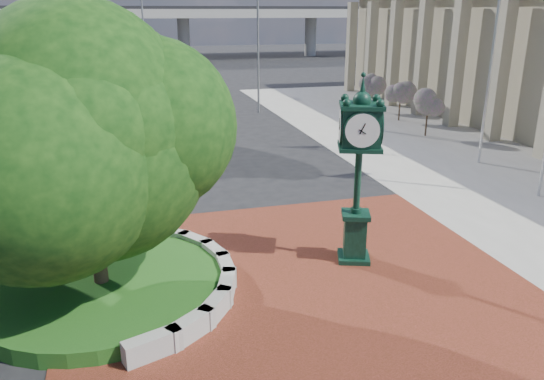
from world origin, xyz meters
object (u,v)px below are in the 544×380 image
Objects in this scene: parked_car at (196,82)px; street_lamp_far at (146,28)px; street_lamp_near at (260,42)px; post_clock at (359,164)px; flagpole_b at (494,42)px.

street_lamp_far is (-3.97, 5.21, 4.69)m from parked_car.
post_clock is at bearing -97.70° from street_lamp_near.
post_clock is 24.01m from street_lamp_near.
flagpole_b is 36.43m from street_lamp_far.
street_lamp_near is 0.91× the size of street_lamp_far.
post_clock is 0.64× the size of street_lamp_near.
street_lamp_far is (-6.87, 18.11, 0.47)m from street_lamp_near.
parked_car is at bearing 102.69° from street_lamp_near.
parked_car is 0.42× the size of street_lamp_far.
flagpole_b reaches higher than street_lamp_near.
post_clock is at bearing -96.86° from parked_car.
flagpole_b is at bearing -68.02° from street_lamp_far.
parked_car is 0.36× the size of flagpole_b.
parked_car is (0.30, 36.61, -2.26)m from post_clock.
parked_car is 30.55m from flagpole_b.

